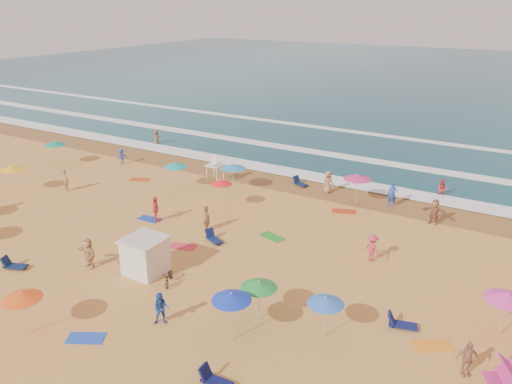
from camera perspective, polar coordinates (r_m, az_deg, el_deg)
The scene contains 12 objects.
ground at distance 31.76m, azimuth -4.40°, elevation -6.12°, with size 220.00×220.00×0.00m, color gold.
ocean at distance 109.23m, azimuth 22.18°, elevation 11.89°, with size 220.00×140.00×0.18m, color #0C4756.
wet_sand at distance 41.72m, azimuth 5.42°, elevation 0.65°, with size 220.00×220.00×0.00m, color olive.
surf_foam at distance 49.42m, azimuth 9.85°, elevation 3.81°, with size 200.00×18.70×0.05m.
cabana at distance 28.96m, azimuth -12.52°, elevation -7.21°, with size 2.00×2.00×2.00m, color white.
cabana_roof at distance 28.48m, azimuth -12.69°, elevation -5.32°, with size 2.20×2.20×0.12m, color silver.
bicycle at distance 27.92m, azimuth -9.93°, elevation -9.55°, with size 0.53×1.53×0.80m, color black.
lifeguard_stand at distance 42.21m, azimuth -4.71°, elevation 2.43°, with size 1.20×1.20×2.10m, color white, non-canonical shape.
beach_umbrellas at distance 29.98m, azimuth -2.29°, elevation -3.22°, with size 56.09×24.65×0.74m.
loungers at distance 29.03m, azimuth 0.58°, elevation -8.45°, with size 53.58×23.43×0.34m.
towels at distance 32.77m, azimuth -8.02°, elevation -5.34°, with size 49.34×21.55×0.03m.
beachgoers at distance 35.13m, azimuth -0.41°, elevation -1.78°, with size 37.14×25.14×2.15m.
Camera 1 is at (16.44, -23.02, 14.44)m, focal length 35.00 mm.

